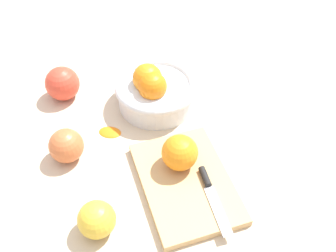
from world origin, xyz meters
name	(u,v)px	position (x,y,z in m)	size (l,w,h in m)	color
ground_plane	(143,147)	(0.00, 0.00, 0.00)	(2.40, 2.40, 0.00)	beige
bowl	(155,90)	(-0.12, 0.07, 0.04)	(0.20, 0.20, 0.11)	silver
cutting_board	(186,183)	(0.13, 0.05, 0.01)	(0.25, 0.17, 0.02)	tan
orange_on_board	(180,153)	(0.09, 0.05, 0.06)	(0.07, 0.07, 0.07)	orange
knife	(210,191)	(0.17, 0.08, 0.02)	(0.16, 0.04, 0.01)	silver
apple_front_left	(66,146)	(-0.04, -0.16, 0.04)	(0.07, 0.07, 0.07)	#CC6638
apple_front_right	(97,219)	(0.16, -0.15, 0.04)	(0.07, 0.07, 0.07)	gold
apple_front_left_2	(62,83)	(-0.23, -0.12, 0.04)	(0.08, 0.08, 0.08)	#D6422D
citrus_peel	(110,131)	(-0.07, -0.06, 0.00)	(0.05, 0.04, 0.01)	orange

